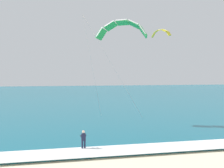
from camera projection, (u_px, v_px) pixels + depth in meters
The scene contains 6 objects.
sea at pixel (68, 95), 77.74m from camera, with size 200.00×120.00×0.20m, color #146075.
surf_foam at pixel (98, 151), 20.04m from camera, with size 200.00×2.71×0.04m, color white.
surfboard at pixel (84, 151), 20.82m from camera, with size 0.45×1.40×0.09m.
kitesurfer at pixel (83, 140), 20.81m from camera, with size 0.55×0.52×1.69m.
kite_primary at pixel (122, 28), 30.19m from camera, with size 8.11×10.41×11.36m.
kite_distant at pixel (161, 32), 49.42m from camera, with size 2.94×3.70×1.50m.
Camera 1 is at (-3.03, -3.81, 6.16)m, focal length 41.55 mm.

